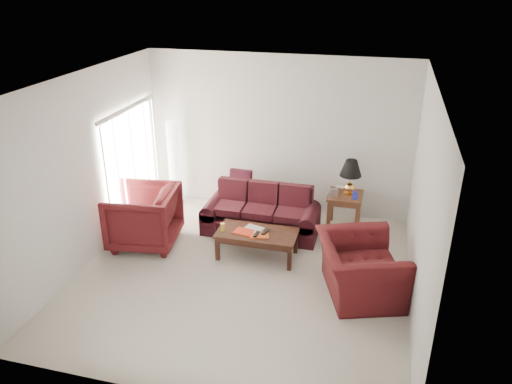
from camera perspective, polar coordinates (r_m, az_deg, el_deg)
floor at (r=7.87m, az=-1.59°, el=-9.47°), size 5.00×5.00×0.00m
blinds at (r=9.30m, az=-13.87°, el=2.82°), size 0.10×2.00×2.16m
sofa at (r=8.87m, az=0.55°, el=-2.20°), size 2.09×0.99×0.84m
throw_pillow at (r=9.48m, az=-1.77°, el=1.34°), size 0.43×0.23×0.43m
end_table at (r=9.20m, az=10.03°, el=-2.17°), size 0.66×0.66×0.66m
table_lamp at (r=8.96m, az=10.72°, el=1.66°), size 0.47×0.47×0.65m
clock at (r=8.90m, az=8.82°, el=-0.10°), size 0.17×0.11×0.16m
blue_canister at (r=8.88m, az=11.24°, el=-0.38°), size 0.10×0.10×0.14m
picture_frame at (r=9.15m, az=9.62°, el=0.62°), size 0.17×0.19×0.06m
floor_lamp at (r=9.95m, az=-9.29°, el=3.31°), size 0.35×0.35×1.73m
armchair_left at (r=8.68m, az=-12.72°, el=-2.79°), size 1.26×1.23×1.02m
armchair_right at (r=7.41m, az=11.77°, el=-8.54°), size 1.47×1.57×0.83m
coffee_table at (r=8.22m, az=0.13°, el=-5.98°), size 1.44×1.07×0.45m
magazine_red at (r=8.10m, az=-1.41°, el=-4.56°), size 0.33×0.27×0.02m
magazine_white at (r=8.19m, az=-0.27°, el=-4.23°), size 0.35×0.30×0.02m
magazine_orange at (r=8.01m, az=0.40°, el=-4.92°), size 0.34×0.29×0.02m
remote_a at (r=7.99m, az=0.06°, el=-4.83°), size 0.07×0.19×0.02m
remote_b at (r=8.05m, az=1.12°, el=-4.58°), size 0.11×0.20×0.02m
yellow_glass at (r=8.14m, az=-3.83°, el=-4.01°), size 0.08×0.08×0.13m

